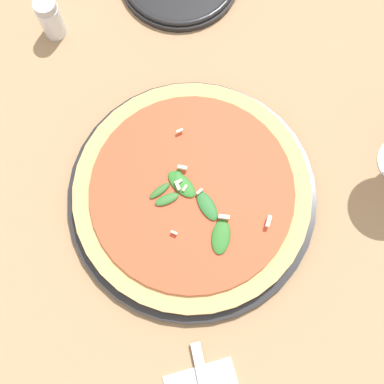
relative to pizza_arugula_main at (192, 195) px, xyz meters
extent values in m
plane|color=#9E7A56|center=(0.02, -0.03, -0.02)|extent=(6.00, 6.00, 0.00)
cylinder|color=black|center=(0.00, 0.00, -0.01)|extent=(0.32, 0.32, 0.01)
cylinder|color=tan|center=(0.00, 0.00, 0.00)|extent=(0.30, 0.30, 0.02)
cylinder|color=#C64728|center=(0.00, 0.00, 0.02)|extent=(0.26, 0.26, 0.01)
ellipsoid|color=#2F682B|center=(0.01, -0.03, 0.02)|extent=(0.03, 0.03, 0.01)
ellipsoid|color=#306227|center=(0.00, -0.04, 0.02)|extent=(0.03, 0.03, 0.01)
ellipsoid|color=#2A6824|center=(0.06, 0.04, 0.02)|extent=(0.05, 0.03, 0.01)
ellipsoid|color=#286C27|center=(-0.01, -0.02, 0.02)|extent=(0.03, 0.02, 0.01)
ellipsoid|color=#27662B|center=(0.02, 0.02, 0.02)|extent=(0.05, 0.04, 0.01)
ellipsoid|color=#296E25|center=(-0.01, -0.01, 0.02)|extent=(0.05, 0.05, 0.01)
cube|color=beige|center=(-0.01, -0.02, 0.03)|extent=(0.01, 0.01, 0.01)
cube|color=beige|center=(0.00, 0.01, 0.03)|extent=(0.01, 0.01, 0.00)
cube|color=beige|center=(0.05, -0.02, 0.03)|extent=(0.01, 0.01, 0.00)
cube|color=beige|center=(0.04, 0.09, 0.03)|extent=(0.01, 0.01, 0.01)
cube|color=beige|center=(-0.03, -0.01, 0.03)|extent=(0.01, 0.01, 0.01)
cube|color=beige|center=(-0.08, -0.02, 0.03)|extent=(0.01, 0.01, 0.00)
cube|color=beige|center=(0.00, -0.02, 0.03)|extent=(0.01, 0.01, 0.01)
cube|color=beige|center=(0.00, -0.01, 0.03)|extent=(0.01, 0.01, 0.00)
cube|color=beige|center=(0.03, 0.04, 0.03)|extent=(0.01, 0.01, 0.01)
cylinder|color=silver|center=(-0.24, -0.20, 0.01)|extent=(0.03, 0.03, 0.06)
cylinder|color=#B7B7BF|center=(-0.24, -0.20, 0.04)|extent=(0.03, 0.03, 0.01)
camera|label=1|loc=(0.18, 0.01, 0.66)|focal=50.00mm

